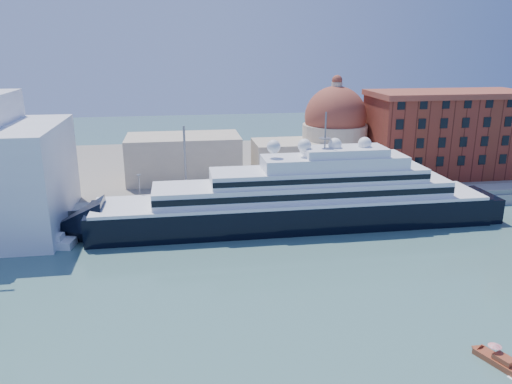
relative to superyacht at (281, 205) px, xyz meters
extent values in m
plane|color=#355C5A|center=(0.46, -23.00, -4.89)|extent=(400.00, 400.00, 0.00)
cube|color=gray|center=(0.46, 11.00, -3.64)|extent=(180.00, 10.00, 2.50)
cube|color=slate|center=(0.46, 52.00, -3.89)|extent=(260.00, 72.00, 2.00)
cube|color=slate|center=(0.46, 6.50, -1.79)|extent=(180.00, 0.10, 1.20)
cube|color=black|center=(2.58, 0.00, -2.52)|extent=(84.10, 12.94, 7.01)
cone|color=black|center=(-41.63, 0.00, -2.52)|extent=(10.78, 12.94, 12.94)
cube|color=black|center=(44.63, 0.00, -2.74)|extent=(6.47, 11.86, 6.47)
cube|color=white|center=(2.58, 0.00, 1.25)|extent=(81.95, 13.15, 0.65)
cube|color=white|center=(4.74, 0.00, 3.19)|extent=(62.54, 10.78, 3.23)
cube|color=black|center=(4.74, -5.39, 3.19)|extent=(62.54, 0.15, 1.29)
cube|color=white|center=(7.97, 0.00, 6.21)|extent=(45.29, 9.70, 2.80)
cube|color=white|center=(11.21, 0.00, 8.91)|extent=(30.19, 8.63, 2.59)
cube|color=white|center=(13.37, 0.00, 11.06)|extent=(17.25, 7.55, 1.73)
cylinder|color=slate|center=(9.05, 0.00, 15.59)|extent=(0.32, 0.32, 7.55)
sphere|color=white|center=(-1.73, 0.00, 12.57)|extent=(2.80, 2.80, 2.80)
sphere|color=white|center=(4.74, 0.00, 12.57)|extent=(2.80, 2.80, 2.80)
sphere|color=white|center=(11.21, 0.00, 12.57)|extent=(2.80, 2.80, 2.80)
sphere|color=white|center=(17.68, 0.00, 12.57)|extent=(2.80, 2.80, 2.80)
cube|color=white|center=(-47.62, -3.46, -4.28)|extent=(12.81, 6.23, 1.64)
cube|color=white|center=(-45.61, -3.83, -2.95)|extent=(4.48, 3.25, 1.23)
cube|color=maroon|center=(16.44, -50.65, -4.57)|extent=(3.65, 5.84, 0.92)
cube|color=maroon|center=(16.76, -51.52, -3.79)|extent=(2.19, 2.68, 0.74)
cylinder|color=slate|center=(16.28, -50.22, -3.42)|extent=(0.06, 0.06, 1.48)
cone|color=red|center=(16.28, -50.22, -2.58)|extent=(1.66, 1.66, 0.37)
cube|color=maroon|center=(52.46, 29.00, 8.11)|extent=(42.00, 18.00, 22.00)
cube|color=brown|center=(52.46, 29.00, 19.61)|extent=(43.00, 19.00, 1.50)
cylinder|color=beige|center=(22.46, 35.00, 4.11)|extent=(18.00, 18.00, 14.00)
sphere|color=brown|center=(22.46, 35.00, 13.11)|extent=(17.00, 17.00, 17.00)
cylinder|color=beige|center=(22.46, 35.00, 21.11)|extent=(3.00, 3.00, 3.00)
cube|color=beige|center=(8.46, 33.00, 2.11)|extent=(18.00, 14.00, 10.00)
cube|color=beige|center=(-19.54, 35.00, 3.11)|extent=(30.00, 16.00, 12.00)
cylinder|color=slate|center=(-29.54, 8.00, 1.61)|extent=(0.24, 0.24, 8.00)
cube|color=slate|center=(-29.54, 8.00, 5.71)|extent=(0.80, 0.30, 0.25)
cylinder|color=slate|center=(0.46, 8.00, 1.61)|extent=(0.24, 0.24, 8.00)
cube|color=slate|center=(0.46, 8.00, 5.71)|extent=(0.80, 0.30, 0.25)
cylinder|color=slate|center=(30.46, 8.00, 1.61)|extent=(0.24, 0.24, 8.00)
cube|color=slate|center=(30.46, 8.00, 5.71)|extent=(0.80, 0.30, 0.25)
cylinder|color=slate|center=(-19.54, 10.00, 6.61)|extent=(0.50, 0.50, 18.00)
camera|label=1|loc=(-20.86, -97.93, 32.73)|focal=35.00mm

